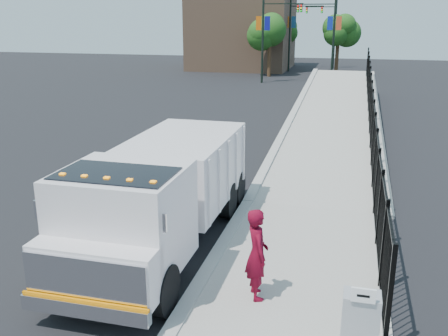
# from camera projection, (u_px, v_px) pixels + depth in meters

# --- Properties ---
(ground) EXTENTS (120.00, 120.00, 0.00)m
(ground) POSITION_uv_depth(u_px,v_px,m) (210.00, 269.00, 10.92)
(ground) COLOR black
(ground) RESTS_ON ground
(sidewalk) EXTENTS (3.55, 12.00, 0.12)m
(sidewalk) POSITION_uv_depth(u_px,v_px,m) (286.00, 334.00, 8.58)
(sidewalk) COLOR #9E998E
(sidewalk) RESTS_ON ground
(curb) EXTENTS (0.30, 12.00, 0.16)m
(curb) POSITION_uv_depth(u_px,v_px,m) (180.00, 317.00, 9.04)
(curb) COLOR #ADAAA3
(curb) RESTS_ON ground
(ramp) EXTENTS (3.95, 24.06, 3.19)m
(ramp) POSITION_uv_depth(u_px,v_px,m) (338.00, 126.00, 25.23)
(ramp) COLOR #9E998E
(ramp) RESTS_ON ground
(iron_fence) EXTENTS (0.10, 28.00, 1.80)m
(iron_fence) POSITION_uv_depth(u_px,v_px,m) (370.00, 126.00, 20.92)
(iron_fence) COLOR black
(iron_fence) RESTS_ON ground
(truck) EXTENTS (2.53, 7.49, 2.57)m
(truck) POSITION_uv_depth(u_px,v_px,m) (160.00, 191.00, 11.51)
(truck) COLOR black
(truck) RESTS_ON ground
(worker) EXTENTS (0.66, 0.77, 1.80)m
(worker) POSITION_uv_depth(u_px,v_px,m) (257.00, 254.00, 9.40)
(worker) COLOR maroon
(worker) RESTS_ON sidewalk
(utility_cabinet) EXTENTS (0.55, 0.40, 1.25)m
(utility_cabinet) POSITION_uv_depth(u_px,v_px,m) (359.00, 331.00, 7.55)
(utility_cabinet) COLOR gray
(utility_cabinet) RESTS_ON sidewalk
(arrow_sign) EXTENTS (0.35, 0.04, 0.22)m
(arrow_sign) POSITION_uv_depth(u_px,v_px,m) (363.00, 295.00, 7.13)
(arrow_sign) COLOR white
(arrow_sign) RESTS_ON utility_cabinet
(light_pole_0) EXTENTS (3.77, 0.22, 8.00)m
(light_pole_0) POSITION_uv_depth(u_px,v_px,m) (267.00, 29.00, 40.49)
(light_pole_0) COLOR black
(light_pole_0) RESTS_ON ground
(light_pole_1) EXTENTS (3.78, 0.22, 8.00)m
(light_pole_1) POSITION_uv_depth(u_px,v_px,m) (330.00, 29.00, 41.27)
(light_pole_1) COLOR black
(light_pole_1) RESTS_ON ground
(light_pole_2) EXTENTS (3.77, 0.22, 8.00)m
(light_pole_2) POSITION_uv_depth(u_px,v_px,m) (293.00, 27.00, 49.24)
(light_pole_2) COLOR black
(light_pole_2) RESTS_ON ground
(light_pole_3) EXTENTS (3.78, 0.22, 8.00)m
(light_pole_3) POSITION_uv_depth(u_px,v_px,m) (332.00, 26.00, 52.30)
(light_pole_3) COLOR black
(light_pole_3) RESTS_ON ground
(tree_0) EXTENTS (3.06, 3.06, 5.53)m
(tree_0) POSITION_uv_depth(u_px,v_px,m) (270.00, 32.00, 45.06)
(tree_0) COLOR #382314
(tree_0) RESTS_ON ground
(tree_1) EXTENTS (2.41, 2.41, 5.21)m
(tree_1) POSITION_uv_depth(u_px,v_px,m) (338.00, 32.00, 46.97)
(tree_1) COLOR #382314
(tree_1) RESTS_ON ground
(tree_2) EXTENTS (2.58, 2.58, 5.29)m
(tree_2) POSITION_uv_depth(u_px,v_px,m) (285.00, 30.00, 54.40)
(tree_2) COLOR #382314
(tree_2) RESTS_ON ground
(building) EXTENTS (10.00, 10.00, 8.00)m
(building) POSITION_uv_depth(u_px,v_px,m) (243.00, 30.00, 52.67)
(building) COLOR #8C664C
(building) RESTS_ON ground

